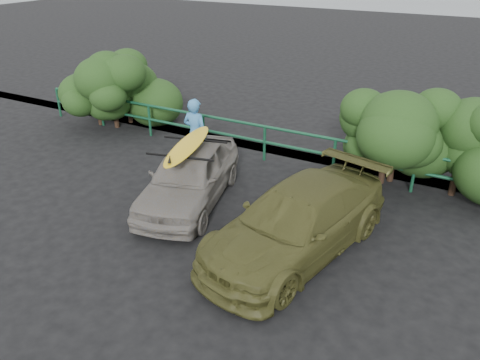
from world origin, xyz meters
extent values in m
plane|color=black|center=(0.00, 0.00, 0.00)|extent=(80.00, 80.00, 0.00)
imported|color=slate|center=(0.49, 2.04, 0.67)|extent=(2.47, 4.19, 1.34)
imported|color=#47471F|center=(3.44, 1.35, 0.67)|extent=(2.91, 4.92, 1.34)
imported|color=teal|center=(-0.43, 3.74, 0.96)|extent=(0.70, 0.47, 1.92)
ellipsoid|color=gold|center=(0.49, 2.04, 1.43)|extent=(1.12, 2.59, 0.08)
camera|label=1|loc=(6.12, -5.93, 5.42)|focal=35.00mm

